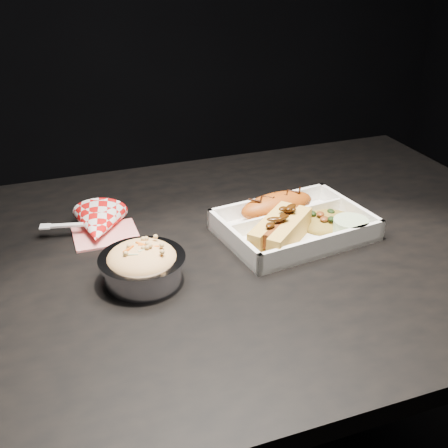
{
  "coord_description": "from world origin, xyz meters",
  "views": [
    {
      "loc": [
        -0.28,
        -0.77,
        1.23
      ],
      "look_at": [
        -0.01,
        -0.03,
        0.81
      ],
      "focal_mm": 45.0,
      "sensor_mm": 36.0,
      "label": 1
    }
  ],
  "objects": [
    {
      "name": "dining_table",
      "position": [
        0.0,
        0.0,
        0.66
      ],
      "size": [
        1.2,
        0.8,
        0.75
      ],
      "color": "black",
      "rests_on": "ground"
    },
    {
      "name": "food_tray",
      "position": [
        0.13,
        0.0,
        0.76
      ],
      "size": [
        0.27,
        0.21,
        0.04
      ],
      "rotation": [
        0.0,
        0.0,
        0.13
      ],
      "color": "white",
      "rests_on": "dining_table"
    },
    {
      "name": "fried_pastry",
      "position": [
        0.13,
        0.06,
        0.78
      ],
      "size": [
        0.15,
        0.08,
        0.05
      ],
      "primitive_type": "ellipsoid",
      "rotation": [
        0.0,
        0.0,
        0.13
      ],
      "color": "#A14610",
      "rests_on": "food_tray"
    },
    {
      "name": "hotdog",
      "position": [
        0.09,
        -0.03,
        0.78
      ],
      "size": [
        0.14,
        0.14,
        0.06
      ],
      "rotation": [
        0.0,
        0.0,
        0.72
      ],
      "color": "#E5B24E",
      "rests_on": "food_tray"
    },
    {
      "name": "fried_rice_mound",
      "position": [
        0.2,
        -0.0,
        0.77
      ],
      "size": [
        0.11,
        0.1,
        0.03
      ],
      "primitive_type": "ellipsoid",
      "rotation": [
        0.0,
        0.0,
        0.13
      ],
      "color": "olive",
      "rests_on": "food_tray"
    },
    {
      "name": "cupcake_liner",
      "position": [
        0.22,
        -0.05,
        0.77
      ],
      "size": [
        0.06,
        0.06,
        0.03
      ],
      "primitive_type": "cylinder",
      "color": "#AECA98",
      "rests_on": "food_tray"
    },
    {
      "name": "foil_coleslaw_cup",
      "position": [
        -0.15,
        -0.06,
        0.78
      ],
      "size": [
        0.13,
        0.13,
        0.07
      ],
      "color": "silver",
      "rests_on": "dining_table"
    },
    {
      "name": "napkin_fork",
      "position": [
        -0.19,
        0.12,
        0.77
      ],
      "size": [
        0.16,
        0.13,
        0.1
      ],
      "rotation": [
        0.0,
        0.0,
        -0.23
      ],
      "color": "red",
      "rests_on": "dining_table"
    }
  ]
}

